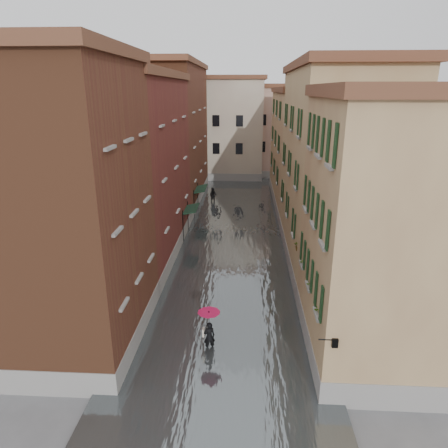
# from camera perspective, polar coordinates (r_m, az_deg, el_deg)

# --- Properties ---
(ground) EXTENTS (120.00, 120.00, 0.00)m
(ground) POSITION_cam_1_polar(r_m,az_deg,el_deg) (22.09, 0.16, -13.57)
(ground) COLOR #58585A
(ground) RESTS_ON ground
(floodwater) EXTENTS (10.00, 60.00, 0.20)m
(floodwater) POSITION_cam_1_polar(r_m,az_deg,el_deg) (33.76, 1.36, -1.58)
(floodwater) COLOR #4D5355
(floodwater) RESTS_ON ground
(building_left_near) EXTENTS (6.00, 8.00, 13.00)m
(building_left_near) POSITION_cam_1_polar(r_m,az_deg,el_deg) (19.22, -21.50, 1.38)
(building_left_near) COLOR brown
(building_left_near) RESTS_ON ground
(building_left_mid) EXTENTS (6.00, 14.00, 12.50)m
(building_left_mid) POSITION_cam_1_polar(r_m,az_deg,el_deg) (29.32, -12.75, 7.33)
(building_left_mid) COLOR maroon
(building_left_mid) RESTS_ON ground
(building_left_far) EXTENTS (6.00, 16.00, 14.00)m
(building_left_far) POSITION_cam_1_polar(r_m,az_deg,el_deg) (43.66, -7.49, 12.23)
(building_left_far) COLOR brown
(building_left_far) RESTS_ON ground
(building_right_near) EXTENTS (6.00, 8.00, 11.50)m
(building_right_near) POSITION_cam_1_polar(r_m,az_deg,el_deg) (18.70, 21.77, -1.54)
(building_right_near) COLOR #98724E
(building_right_near) RESTS_ON ground
(building_right_mid) EXTENTS (6.00, 14.00, 13.00)m
(building_right_mid) POSITION_cam_1_polar(r_m,az_deg,el_deg) (28.79, 15.36, 7.43)
(building_right_mid) COLOR tan
(building_right_mid) RESTS_ON ground
(building_right_far) EXTENTS (6.00, 16.00, 11.50)m
(building_right_far) POSITION_cam_1_polar(r_m,az_deg,el_deg) (43.49, 11.35, 10.34)
(building_right_far) COLOR #98724E
(building_right_far) RESTS_ON ground
(building_end_cream) EXTENTS (12.00, 9.00, 13.00)m
(building_end_cream) POSITION_cam_1_polar(r_m,az_deg,el_deg) (57.04, -0.79, 13.36)
(building_end_cream) COLOR beige
(building_end_cream) RESTS_ON ground
(building_end_pink) EXTENTS (10.00, 9.00, 12.00)m
(building_end_pink) POSITION_cam_1_polar(r_m,az_deg,el_deg) (59.15, 8.31, 12.87)
(building_end_pink) COLOR tan
(building_end_pink) RESTS_ON ground
(awning_near) EXTENTS (1.09, 2.75, 2.80)m
(awning_near) POSITION_cam_1_polar(r_m,az_deg,el_deg) (32.73, -4.76, 2.05)
(awning_near) COLOR black
(awning_near) RESTS_ON ground
(awning_far) EXTENTS (1.09, 3.18, 2.80)m
(awning_far) POSITION_cam_1_polar(r_m,az_deg,el_deg) (39.35, -3.39, 4.95)
(awning_far) COLOR black
(awning_far) RESTS_ON ground
(wall_lantern) EXTENTS (0.71, 0.22, 0.35)m
(wall_lantern) POSITION_cam_1_polar(r_m,az_deg,el_deg) (15.76, 15.47, -15.96)
(wall_lantern) COLOR black
(wall_lantern) RESTS_ON ground
(window_planters) EXTENTS (0.59, 8.11, 0.84)m
(window_planters) POSITION_cam_1_polar(r_m,az_deg,el_deg) (20.00, 12.00, -6.21)
(window_planters) COLOR brown
(window_planters) RESTS_ON ground
(pedestrian_main) EXTENTS (1.05, 1.05, 2.06)m
(pedestrian_main) POSITION_cam_1_polar(r_m,az_deg,el_deg) (19.19, -2.15, -14.32)
(pedestrian_main) COLOR black
(pedestrian_main) RESTS_ON ground
(pedestrian_far) EXTENTS (0.96, 0.82, 1.74)m
(pedestrian_far) POSITION_cam_1_polar(r_m,az_deg,el_deg) (43.30, -1.57, 4.07)
(pedestrian_far) COLOR black
(pedestrian_far) RESTS_ON ground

